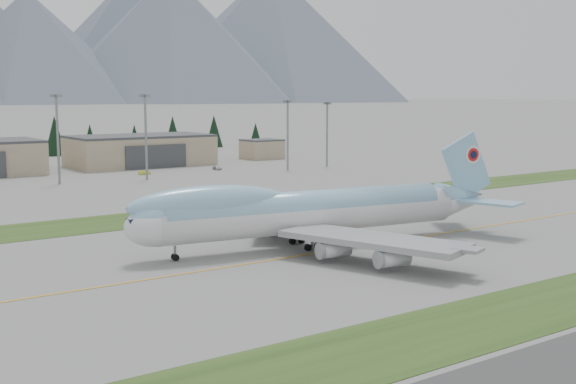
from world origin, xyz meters
TOP-DOWN VIEW (x-y plane):
  - ground at (0.00, 0.00)m, footprint 7000.00×7000.00m
  - grass_strip_near at (0.00, -38.00)m, footprint 400.00×14.00m
  - grass_strip_far at (0.00, 45.00)m, footprint 400.00×18.00m
  - taxiway_line_main at (0.00, 0.00)m, footprint 400.00×0.40m
  - boeing_747_freighter at (11.24, 4.72)m, footprint 69.43×58.96m
  - hangar_right at (45.00, 149.90)m, footprint 48.00×26.60m
  - control_shed at (95.00, 148.00)m, footprint 14.00×12.00m
  - floodlight_masts at (23.34, 109.86)m, footprint 146.32×9.49m
  - service_vehicle_b at (33.86, 121.31)m, footprint 4.20×1.82m
  - service_vehicle_c at (59.83, 121.35)m, footprint 2.61×4.95m

SIDE VIEW (x-z plane):
  - ground at x=0.00m, z-range 0.00..0.00m
  - grass_strip_near at x=0.00m, z-range -0.04..0.04m
  - grass_strip_far at x=0.00m, z-range -0.04..0.04m
  - taxiway_line_main at x=0.00m, z-range -0.01..0.01m
  - service_vehicle_b at x=33.86m, z-range -0.67..0.67m
  - service_vehicle_c at x=59.83m, z-range -0.68..0.68m
  - control_shed at x=95.00m, z-range 0.00..7.60m
  - hangar_right at x=45.00m, z-range -0.01..10.79m
  - boeing_747_freighter at x=11.24m, z-range -3.10..15.11m
  - floodlight_masts at x=23.34m, z-range 4.00..28.95m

